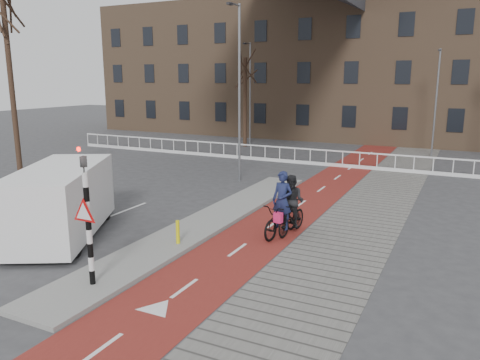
% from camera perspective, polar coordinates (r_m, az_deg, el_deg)
% --- Properties ---
extents(ground, '(120.00, 120.00, 0.00)m').
position_cam_1_polar(ground, '(13.77, -9.82, -10.11)').
color(ground, '#38383A').
rests_on(ground, ground).
extents(bike_lane, '(2.50, 60.00, 0.01)m').
position_cam_1_polar(bike_lane, '(21.75, 9.13, -1.65)').
color(bike_lane, maroon).
rests_on(bike_lane, ground).
extents(sidewalk, '(3.00, 60.00, 0.01)m').
position_cam_1_polar(sidewalk, '(21.14, 16.39, -2.42)').
color(sidewalk, slate).
rests_on(sidewalk, ground).
extents(curb_island, '(1.80, 16.00, 0.12)m').
position_cam_1_polar(curb_island, '(17.26, -3.91, -5.06)').
color(curb_island, gray).
rests_on(curb_island, ground).
extents(traffic_signal, '(0.80, 0.80, 3.68)m').
position_cam_1_polar(traffic_signal, '(12.04, -18.15, -3.84)').
color(traffic_signal, black).
rests_on(traffic_signal, curb_island).
extents(bollard, '(0.12, 0.12, 0.74)m').
position_cam_1_polar(bollard, '(14.86, -7.59, -6.30)').
color(bollard, yellow).
rests_on(bollard, curb_island).
extents(cyclist_near, '(1.05, 2.23, 2.21)m').
position_cam_1_polar(cyclist_near, '(15.72, 5.14, -4.20)').
color(cyclist_near, black).
rests_on(cyclist_near, bike_lane).
extents(cyclist_far, '(0.93, 1.94, 2.03)m').
position_cam_1_polar(cyclist_far, '(15.95, 6.32, -3.62)').
color(cyclist_far, black).
rests_on(cyclist_far, bike_lane).
extents(van, '(4.54, 5.86, 2.36)m').
position_cam_1_polar(van, '(16.56, -21.02, -2.38)').
color(van, white).
rests_on(van, ground).
extents(railing, '(28.00, 0.10, 0.99)m').
position_cam_1_polar(railing, '(30.40, 1.33, 3.07)').
color(railing, silver).
rests_on(railing, ground).
extents(townhouse_row, '(46.00, 10.00, 15.90)m').
position_cam_1_polar(townhouse_row, '(43.61, 12.54, 15.51)').
color(townhouse_row, '#7F6047').
rests_on(townhouse_row, ground).
extents(tree_left, '(0.26, 0.26, 9.46)m').
position_cam_1_polar(tree_left, '(25.73, -26.07, 10.05)').
color(tree_left, black).
rests_on(tree_left, ground).
extents(tree_mid, '(0.29, 0.29, 6.69)m').
position_cam_1_polar(tree_mid, '(36.03, 0.61, 9.40)').
color(tree_mid, black).
rests_on(tree_mid, ground).
extents(streetlight_near, '(0.12, 0.12, 8.68)m').
position_cam_1_polar(streetlight_near, '(23.58, -0.07, 10.24)').
color(streetlight_near, slate).
rests_on(streetlight_near, ground).
extents(streetlight_left, '(0.12, 0.12, 7.84)m').
position_cam_1_polar(streetlight_left, '(37.07, 1.24, 10.37)').
color(streetlight_left, slate).
rests_on(streetlight_left, ground).
extents(streetlight_right, '(0.12, 0.12, 7.06)m').
position_cam_1_polar(streetlight_right, '(34.12, 22.77, 8.59)').
color(streetlight_right, slate).
rests_on(streetlight_right, ground).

